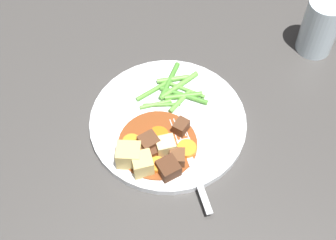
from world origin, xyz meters
name	(u,v)px	position (x,y,z in m)	size (l,w,h in m)	color
ground_plane	(168,124)	(0.00, 0.00, 0.00)	(3.00, 3.00, 0.00)	#423F3D
dinner_plate	(168,122)	(0.00, 0.00, 0.01)	(0.26, 0.26, 0.01)	white
stew_sauce	(158,144)	(0.05, 0.01, 0.01)	(0.13, 0.13, 0.00)	brown
carrot_slice_0	(157,165)	(0.08, 0.03, 0.02)	(0.03, 0.03, 0.01)	orange
carrot_slice_1	(132,143)	(0.07, -0.03, 0.02)	(0.03, 0.03, 0.01)	orange
carrot_slice_2	(158,137)	(0.04, 0.01, 0.02)	(0.03, 0.03, 0.01)	orange
carrot_slice_3	(187,149)	(0.04, 0.05, 0.02)	(0.03, 0.03, 0.01)	orange
potato_chunk_0	(129,155)	(0.10, -0.01, 0.03)	(0.03, 0.04, 0.04)	#DBBC6B
potato_chunk_1	(165,146)	(0.05, 0.03, 0.03)	(0.03, 0.03, 0.03)	#EAD68C
potato_chunk_2	(142,164)	(0.10, 0.01, 0.03)	(0.03, 0.03, 0.03)	#DBBC6B
meat_chunk_0	(177,158)	(0.06, 0.05, 0.02)	(0.02, 0.02, 0.02)	brown
meat_chunk_1	(181,127)	(0.01, 0.03, 0.02)	(0.02, 0.02, 0.02)	#56331E
meat_chunk_2	(168,168)	(0.08, 0.05, 0.02)	(0.03, 0.03, 0.02)	#4C2B19
meat_chunk_3	(150,152)	(0.07, 0.01, 0.02)	(0.02, 0.02, 0.02)	#4C2B19
meat_chunk_4	(147,143)	(0.06, 0.00, 0.03)	(0.03, 0.03, 0.03)	#56331E
green_bean_0	(169,81)	(-0.07, -0.04, 0.02)	(0.01, 0.01, 0.08)	#4C8E33
green_bean_1	(156,104)	(-0.02, -0.03, 0.02)	(0.01, 0.01, 0.05)	#66AD42
green_bean_2	(183,96)	(-0.05, 0.00, 0.02)	(0.01, 0.01, 0.06)	#599E38
green_bean_3	(173,79)	(-0.08, -0.03, 0.02)	(0.01, 0.01, 0.06)	#66AD42
green_bean_4	(154,90)	(-0.04, -0.05, 0.02)	(0.01, 0.01, 0.07)	#599E38
green_bean_5	(183,89)	(-0.07, -0.01, 0.02)	(0.01, 0.01, 0.08)	#66AD42
green_bean_6	(182,102)	(-0.04, 0.00, 0.02)	(0.01, 0.01, 0.05)	#66AD42
green_bean_7	(182,95)	(-0.05, 0.00, 0.02)	(0.01, 0.01, 0.08)	#4C8E33
green_bean_8	(162,105)	(-0.02, -0.02, 0.02)	(0.01, 0.01, 0.06)	#599E38
green_bean_9	(179,86)	(-0.07, -0.02, 0.02)	(0.01, 0.01, 0.08)	#66AD42
fork	(190,160)	(0.05, 0.07, 0.01)	(0.13, 0.14, 0.00)	silver
water_glass	(320,26)	(-0.28, 0.15, 0.06)	(0.07, 0.07, 0.11)	silver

